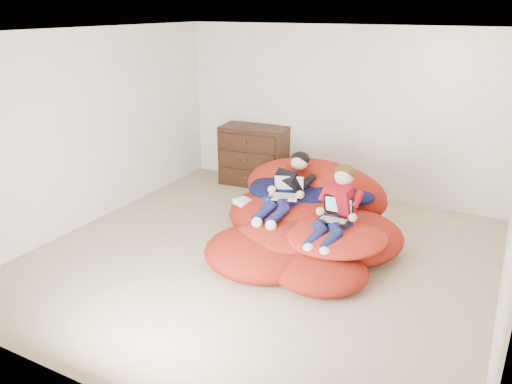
# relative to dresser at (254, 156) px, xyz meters

# --- Properties ---
(room_shell) EXTENTS (5.10, 5.10, 2.77)m
(room_shell) POSITION_rel_dresser_xyz_m (1.28, -2.22, -0.26)
(room_shell) COLOR tan
(room_shell) RESTS_ON ground
(dresser) EXTENTS (1.10, 0.65, 0.95)m
(dresser) POSITION_rel_dresser_xyz_m (0.00, 0.00, 0.00)
(dresser) COLOR black
(dresser) RESTS_ON ground
(beanbag_pile) EXTENTS (2.36, 2.51, 0.93)m
(beanbag_pile) POSITION_rel_dresser_xyz_m (1.57, -1.56, -0.21)
(beanbag_pile) COLOR #A72012
(beanbag_pile) RESTS_ON ground
(cream_pillow) EXTENTS (0.43, 0.27, 0.27)m
(cream_pillow) POSITION_rel_dresser_xyz_m (1.18, -0.69, 0.14)
(cream_pillow) COLOR white
(cream_pillow) RESTS_ON beanbag_pile
(older_boy) EXTENTS (0.44, 1.19, 0.66)m
(older_boy) POSITION_rel_dresser_xyz_m (1.31, -1.53, 0.18)
(older_boy) COLOR black
(older_boy) RESTS_ON beanbag_pile
(younger_boy) EXTENTS (0.41, 0.98, 0.78)m
(younger_boy) POSITION_rel_dresser_xyz_m (2.04, -1.86, 0.18)
(younger_boy) COLOR #A50E1D
(younger_boy) RESTS_ON beanbag_pile
(laptop_white) EXTENTS (0.41, 0.46, 0.23)m
(laptop_white) POSITION_rel_dresser_xyz_m (1.31, -1.63, 0.15)
(laptop_white) COLOR white
(laptop_white) RESTS_ON older_boy
(laptop_black) EXTENTS (0.35, 0.31, 0.25)m
(laptop_black) POSITION_rel_dresser_xyz_m (2.04, -1.88, 0.09)
(laptop_black) COLOR black
(laptop_black) RESTS_ON younger_boy
(power_adapter) EXTENTS (0.23, 0.23, 0.07)m
(power_adapter) POSITION_rel_dresser_xyz_m (0.76, -1.73, -0.06)
(power_adapter) COLOR white
(power_adapter) RESTS_ON beanbag_pile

